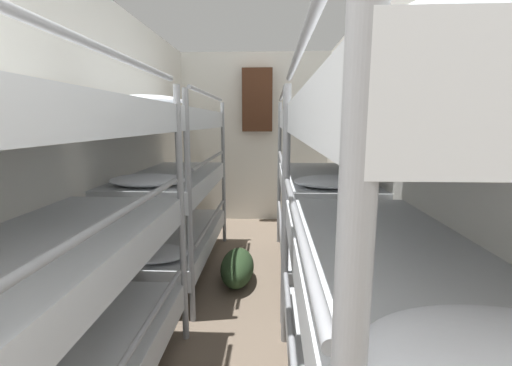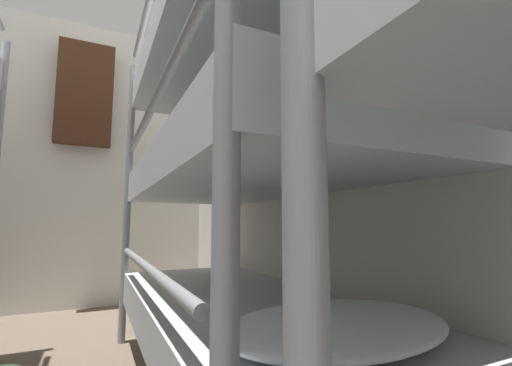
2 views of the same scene
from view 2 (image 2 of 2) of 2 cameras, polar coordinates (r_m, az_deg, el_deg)
The scene contains 4 objects.
wall_right at distance 1.27m, azimuth 30.84°, elevation 20.19°, with size 0.06×5.54×2.53m.
wall_back at distance 3.40m, azimuth -27.64°, elevation 3.33°, with size 2.32×0.06×2.53m.
bunk_stack_right_far at distance 1.46m, azimuth -2.65°, elevation 2.48°, with size 0.78×1.84×1.78m.
hanging_coat at distance 3.40m, azimuth -26.56°, elevation 13.13°, with size 0.44×0.12×0.90m.
Camera 2 is at (0.17, 2.10, 0.70)m, focal length 24.00 mm.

